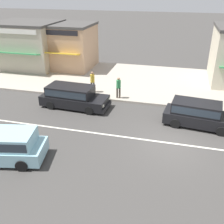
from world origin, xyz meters
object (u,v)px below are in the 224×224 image
pedestrian_mid_kerb (119,86)px  shopfront_far_kios (63,45)px  minivan_pale_blue_4 (2,145)px  shopfront_corner_warung (29,44)px  minivan_black_0 (198,113)px  pedestrian_near_clock (92,80)px  minivan_black_1 (73,96)px

pedestrian_mid_kerb → shopfront_far_kios: bearing=137.3°
minivan_pale_blue_4 → shopfront_corner_warung: (-7.38, 15.43, 1.58)m
minivan_black_0 → pedestrian_near_clock: bearing=156.9°
minivan_pale_blue_4 → shopfront_far_kios: shopfront_far_kios is taller
pedestrian_near_clock → minivan_black_1: bearing=-102.2°
minivan_black_0 → shopfront_far_kios: shopfront_far_kios is taller
minivan_pale_blue_4 → pedestrian_mid_kerb: (3.88, 8.96, 0.27)m
pedestrian_mid_kerb → shopfront_corner_warung: shopfront_corner_warung is taller
minivan_black_1 → shopfront_far_kios: bearing=117.5°
pedestrian_near_clock → pedestrian_mid_kerb: (2.31, -0.69, -0.03)m
minivan_black_1 → pedestrian_mid_kerb: pedestrian_mid_kerb is taller
minivan_black_0 → pedestrian_mid_kerb: (-5.76, 2.75, 0.27)m
minivan_black_0 → pedestrian_mid_kerb: size_ratio=2.78×
shopfront_corner_warung → shopfront_far_kios: size_ratio=1.00×
minivan_black_0 → shopfront_far_kios: 16.69m
pedestrian_near_clock → shopfront_corner_warung: 10.73m
pedestrian_mid_kerb → pedestrian_near_clock: bearing=163.3°
minivan_black_1 → shopfront_corner_warung: size_ratio=0.78×
pedestrian_near_clock → minivan_black_0: bearing=-23.1°
minivan_pale_blue_4 → minivan_black_0: bearing=32.8°
minivan_black_0 → shopfront_far_kios: size_ratio=0.72×
minivan_black_1 → shopfront_corner_warung: 12.04m
pedestrian_near_clock → shopfront_corner_warung: bearing=147.2°
minivan_black_0 → pedestrian_near_clock: 8.78m
minivan_black_0 → minivan_pale_blue_4: 11.47m
pedestrian_near_clock → shopfront_corner_warung: shopfront_corner_warung is taller
shopfront_corner_warung → minivan_black_0: bearing=-28.5°
pedestrian_near_clock → pedestrian_mid_kerb: pedestrian_near_clock is taller
minivan_pale_blue_4 → shopfront_far_kios: size_ratio=0.75×
shopfront_far_kios → shopfront_corner_warung: bearing=-170.7°
pedestrian_near_clock → pedestrian_mid_kerb: size_ratio=1.03×
minivan_pale_blue_4 → pedestrian_near_clock: bearing=80.8°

